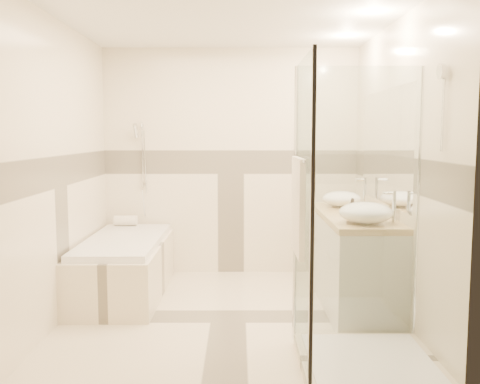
{
  "coord_description": "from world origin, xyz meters",
  "views": [
    {
      "loc": [
        0.09,
        -4.45,
        1.56
      ],
      "look_at": [
        0.1,
        0.25,
        1.05
      ],
      "focal_mm": 40.0,
      "sensor_mm": 36.0,
      "label": 1
    }
  ],
  "objects_px": {
    "bathtub": "(125,263)",
    "vessel_sink_far": "(366,213)",
    "vanity": "(353,260)",
    "vessel_sink_near": "(342,199)",
    "amenity_bottle_b": "(352,206)",
    "shower_enclosure": "(350,292)",
    "amenity_bottle_a": "(353,207)"
  },
  "relations": [
    {
      "from": "bathtub",
      "to": "vessel_sink_far",
      "type": "distance_m",
      "value": 2.39
    },
    {
      "from": "vanity",
      "to": "vessel_sink_near",
      "type": "bearing_deg",
      "value": 92.43
    },
    {
      "from": "vanity",
      "to": "amenity_bottle_b",
      "type": "bearing_deg",
      "value": -130.06
    },
    {
      "from": "shower_enclosure",
      "to": "vessel_sink_far",
      "type": "distance_m",
      "value": 0.9
    },
    {
      "from": "shower_enclosure",
      "to": "bathtub",
      "type": "bearing_deg",
      "value": 138.9
    },
    {
      "from": "amenity_bottle_b",
      "to": "vessel_sink_near",
      "type": "bearing_deg",
      "value": 90.0
    },
    {
      "from": "vanity",
      "to": "amenity_bottle_a",
      "type": "distance_m",
      "value": 0.5
    },
    {
      "from": "shower_enclosure",
      "to": "vessel_sink_near",
      "type": "height_order",
      "value": "shower_enclosure"
    },
    {
      "from": "amenity_bottle_a",
      "to": "shower_enclosure",
      "type": "bearing_deg",
      "value": -102.6
    },
    {
      "from": "amenity_bottle_a",
      "to": "bathtub",
      "type": "bearing_deg",
      "value": 169.36
    },
    {
      "from": "vanity",
      "to": "vessel_sink_far",
      "type": "bearing_deg",
      "value": -92.17
    },
    {
      "from": "vessel_sink_near",
      "to": "amenity_bottle_b",
      "type": "relative_size",
      "value": 2.69
    },
    {
      "from": "bathtub",
      "to": "vanity",
      "type": "bearing_deg",
      "value": -9.25
    },
    {
      "from": "bathtub",
      "to": "vessel_sink_near",
      "type": "relative_size",
      "value": 4.47
    },
    {
      "from": "bathtub",
      "to": "shower_enclosure",
      "type": "bearing_deg",
      "value": -41.1
    },
    {
      "from": "vessel_sink_near",
      "to": "amenity_bottle_b",
      "type": "xyz_separation_m",
      "value": [
        0.0,
        -0.49,
        -0.01
      ]
    },
    {
      "from": "vessel_sink_near",
      "to": "vessel_sink_far",
      "type": "height_order",
      "value": "vessel_sink_far"
    },
    {
      "from": "shower_enclosure",
      "to": "vessel_sink_far",
      "type": "relative_size",
      "value": 4.79
    },
    {
      "from": "vanity",
      "to": "vessel_sink_near",
      "type": "height_order",
      "value": "vessel_sink_near"
    },
    {
      "from": "shower_enclosure",
      "to": "amenity_bottle_b",
      "type": "xyz_separation_m",
      "value": [
        0.27,
        1.25,
        0.42
      ]
    },
    {
      "from": "shower_enclosure",
      "to": "amenity_bottle_a",
      "type": "relative_size",
      "value": 14.68
    },
    {
      "from": "bathtub",
      "to": "vessel_sink_far",
      "type": "height_order",
      "value": "vessel_sink_far"
    },
    {
      "from": "shower_enclosure",
      "to": "vessel_sink_far",
      "type": "bearing_deg",
      "value": 69.85
    },
    {
      "from": "vanity",
      "to": "vessel_sink_near",
      "type": "xyz_separation_m",
      "value": [
        -0.02,
        0.47,
        0.5
      ]
    },
    {
      "from": "bathtub",
      "to": "vanity",
      "type": "height_order",
      "value": "vanity"
    },
    {
      "from": "vessel_sink_far",
      "to": "amenity_bottle_a",
      "type": "height_order",
      "value": "vessel_sink_far"
    },
    {
      "from": "amenity_bottle_a",
      "to": "amenity_bottle_b",
      "type": "distance_m",
      "value": 0.03
    },
    {
      "from": "shower_enclosure",
      "to": "vessel_sink_near",
      "type": "xyz_separation_m",
      "value": [
        0.27,
        1.74,
        0.42
      ]
    },
    {
      "from": "shower_enclosure",
      "to": "amenity_bottle_b",
      "type": "distance_m",
      "value": 1.34
    },
    {
      "from": "vessel_sink_far",
      "to": "amenity_bottle_b",
      "type": "height_order",
      "value": "vessel_sink_far"
    },
    {
      "from": "vanity",
      "to": "vessel_sink_far",
      "type": "xyz_separation_m",
      "value": [
        -0.02,
        -0.53,
        0.51
      ]
    },
    {
      "from": "bathtub",
      "to": "amenity_bottle_b",
      "type": "bearing_deg",
      "value": -9.95
    }
  ]
}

